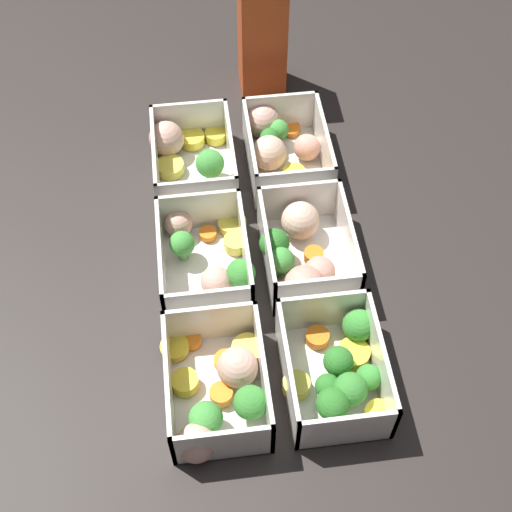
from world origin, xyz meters
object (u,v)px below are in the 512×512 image
object	(u,v)px
container_near_center	(207,257)
container_far_center	(302,254)
container_near_left	(190,157)
container_near_right	(220,390)
container_far_right	(340,372)
container_far_left	(281,147)
juice_carton	(262,34)

from	to	relation	value
container_near_center	container_far_center	world-z (taller)	same
container_near_center	container_far_center	distance (m)	0.12
container_near_left	container_near_center	distance (m)	0.17
container_near_right	container_far_center	distance (m)	0.21
container_near_center	container_far_right	distance (m)	0.22
container_far_center	container_near_center	bearing A→B (deg)	-96.01
container_far_right	container_far_left	bearing A→B (deg)	-177.65
container_near_center	container_far_left	world-z (taller)	same
container_near_left	container_far_left	size ratio (longest dim) A/B	0.86
container_near_right	juice_carton	world-z (taller)	juice_carton
container_near_center	container_near_right	bearing A→B (deg)	-0.45
container_far_left	container_near_right	bearing A→B (deg)	-18.52
juice_carton	container_far_right	bearing A→B (deg)	2.23
container_far_left	container_far_right	size ratio (longest dim) A/B	1.24
container_near_left	container_far_right	size ratio (longest dim) A/B	1.07
container_far_center	juice_carton	world-z (taller)	juice_carton
container_near_center	container_far_center	size ratio (longest dim) A/B	1.02
container_near_center	container_near_right	size ratio (longest dim) A/B	0.97
container_near_left	juice_carton	bearing A→B (deg)	143.77
container_far_left	container_far_center	bearing A→B (deg)	-0.21
container_far_left	container_far_center	size ratio (longest dim) A/B	1.17
container_far_center	juice_carton	bearing A→B (deg)	-179.21
container_far_center	container_far_left	bearing A→B (deg)	179.79
container_far_left	container_far_right	world-z (taller)	same
container_far_left	juice_carton	size ratio (longest dim) A/B	0.94
container_far_left	container_far_right	bearing A→B (deg)	2.35
container_near_center	container_far_left	distance (m)	0.21
container_far_right	container_near_left	bearing A→B (deg)	-157.93
container_near_left	container_far_left	bearing A→B (deg)	91.83
container_near_right	juice_carton	size ratio (longest dim) A/B	0.85
container_near_center	container_far_right	size ratio (longest dim) A/B	1.09
container_near_left	container_far_center	xyz separation A→B (m)	(0.19, 0.13, 0.00)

